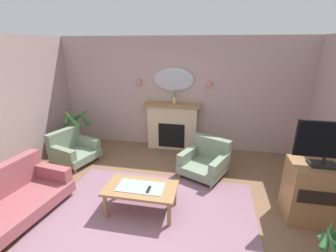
# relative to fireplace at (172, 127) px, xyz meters

# --- Properties ---
(floor) EXTENTS (6.91, 6.95, 0.10)m
(floor) POSITION_rel_fireplace_xyz_m (0.11, -2.81, -0.62)
(floor) COLOR brown
(floor) RESTS_ON ground
(wall_back) EXTENTS (6.91, 0.10, 2.69)m
(wall_back) POSITION_rel_fireplace_xyz_m (0.11, 0.22, 0.77)
(wall_back) COLOR #B29993
(wall_back) RESTS_ON ground
(patterned_rug) EXTENTS (3.20, 2.40, 0.01)m
(patterned_rug) POSITION_rel_fireplace_xyz_m (0.11, -2.61, -0.56)
(patterned_rug) COLOR #7F5B6B
(patterned_rug) RESTS_ON ground
(fireplace) EXTENTS (1.36, 0.36, 1.16)m
(fireplace) POSITION_rel_fireplace_xyz_m (0.00, 0.00, 0.00)
(fireplace) COLOR beige
(fireplace) RESTS_ON ground
(mantel_vase_centre) EXTENTS (0.10, 0.10, 0.33)m
(mantel_vase_centre) POSITION_rel_fireplace_xyz_m (0.05, -0.03, 0.77)
(mantel_vase_centre) COLOR tan
(mantel_vase_centre) RESTS_ON fireplace
(wall_mirror) EXTENTS (0.96, 0.06, 0.56)m
(wall_mirror) POSITION_rel_fireplace_xyz_m (0.00, 0.14, 1.14)
(wall_mirror) COLOR #B2BCC6
(wall_sconce_left) EXTENTS (0.14, 0.14, 0.14)m
(wall_sconce_left) POSITION_rel_fireplace_xyz_m (-0.85, 0.09, 1.09)
(wall_sconce_left) COLOR #D17066
(wall_sconce_right) EXTENTS (0.14, 0.14, 0.14)m
(wall_sconce_right) POSITION_rel_fireplace_xyz_m (0.85, 0.09, 1.09)
(wall_sconce_right) COLOR #D17066
(coffee_table) EXTENTS (1.10, 0.60, 0.45)m
(coffee_table) POSITION_rel_fireplace_xyz_m (-0.05, -2.47, -0.19)
(coffee_table) COLOR olive
(coffee_table) RESTS_ON ground
(tv_remote) EXTENTS (0.04, 0.16, 0.02)m
(tv_remote) POSITION_rel_fireplace_xyz_m (0.09, -2.52, -0.12)
(tv_remote) COLOR black
(tv_remote) RESTS_ON coffee_table
(floral_couch) EXTENTS (1.08, 1.81, 0.76)m
(floral_couch) POSITION_rel_fireplace_xyz_m (-1.95, -3.03, -0.25)
(floral_couch) COLOR #934C51
(floral_couch) RESTS_ON ground
(armchair_near_fireplace) EXTENTS (1.07, 1.08, 0.71)m
(armchair_near_fireplace) POSITION_rel_fireplace_xyz_m (0.88, -1.11, -0.27)
(armchair_near_fireplace) COLOR gray
(armchair_near_fireplace) RESTS_ON ground
(armchair_beside_couch) EXTENTS (1.03, 1.01, 0.71)m
(armchair_beside_couch) POSITION_rel_fireplace_xyz_m (-2.05, -1.15, -0.27)
(armchair_beside_couch) COLOR gray
(armchair_beside_couch) RESTS_ON ground
(tv_cabinet) EXTENTS (0.80, 0.57, 0.90)m
(tv_cabinet) POSITION_rel_fireplace_xyz_m (2.52, -2.11, -0.12)
(tv_cabinet) COLOR olive
(tv_cabinet) RESTS_ON ground
(tv_flatscreen) EXTENTS (0.84, 0.24, 0.65)m
(tv_flatscreen) POSITION_rel_fireplace_xyz_m (2.52, -2.13, 0.68)
(tv_flatscreen) COLOR black
(tv_flatscreen) RESTS_ON tv_cabinet
(potted_plant_corner_palm) EXTENTS (0.61, 0.57, 1.11)m
(potted_plant_corner_palm) POSITION_rel_fireplace_xyz_m (-2.24, -0.54, -0.08)
(potted_plant_corner_palm) COLOR #474C56
(potted_plant_corner_palm) RESTS_ON ground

